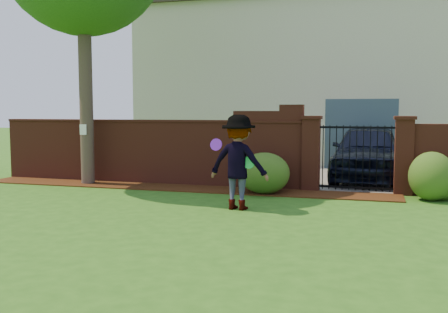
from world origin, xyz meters
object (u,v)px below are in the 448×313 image
(man, at_px, (238,162))
(frisbee_purple, at_px, (216,145))
(car, at_px, (367,153))
(frisbee_green, at_px, (249,162))

(man, distance_m, frisbee_purple, 0.57)
(car, xyz_separation_m, frisbee_purple, (-2.95, -5.09, 0.51))
(car, bearing_deg, frisbee_purple, -117.38)
(frisbee_green, bearing_deg, frisbee_purple, 176.38)
(frisbee_purple, bearing_deg, car, 59.92)
(frisbee_purple, relative_size, frisbee_green, 0.98)
(car, relative_size, frisbee_purple, 18.92)
(car, xyz_separation_m, man, (-2.50, -5.06, 0.16))
(car, height_order, frisbee_green, car)
(man, xyz_separation_m, frisbee_green, (0.25, -0.07, 0.01))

